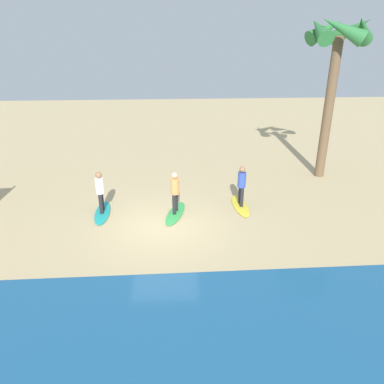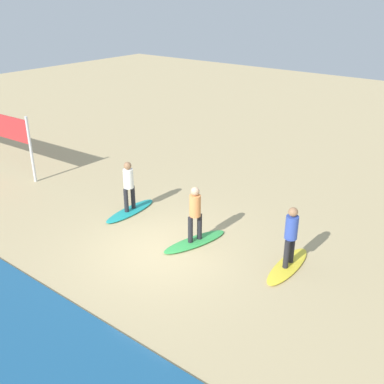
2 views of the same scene
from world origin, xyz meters
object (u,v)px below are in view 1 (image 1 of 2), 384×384
surfboard_green (175,213)px  palm_tree (337,48)px  surfboard_yellow (240,206)px  surfer_teal (100,189)px  surfer_green (175,190)px  surfer_yellow (242,183)px  surfboard_teal (103,212)px

surfboard_green → palm_tree: bearing=133.1°
surfboard_yellow → surfer_teal: 5.60m
surfboard_yellow → surfer_green: size_ratio=1.28×
surfer_yellow → surfer_teal: same height
surfboard_green → palm_tree: size_ratio=0.28×
surfer_yellow → surfboard_teal: size_ratio=0.78×
surfer_teal → surfboard_teal: bearing=0.0°
surfer_green → surfer_teal: (2.85, -0.25, 0.00)m
surfboard_yellow → palm_tree: bearing=123.4°
surfboard_yellow → palm_tree: (-4.60, -3.30, 5.87)m
surfboard_teal → surfer_teal: surfer_teal is taller
surfboard_yellow → surfboard_teal: 5.51m
surfer_yellow → surfer_teal: bearing=2.6°
surfboard_yellow → surfboard_teal: same height
surfer_teal → surfer_yellow: bearing=-177.4°
surfer_teal → surfer_green: bearing=174.9°
surfboard_green → surfboard_teal: bearing=-79.8°
surfboard_teal → surfer_teal: 0.99m
surfboard_yellow → surfboard_green: same height
surfboard_green → surfboard_yellow: bearing=116.1°
palm_tree → surfer_teal: bearing=19.4°
surfboard_green → surfer_teal: surfer_teal is taller
surfboard_green → surfer_green: (0.00, 0.00, 0.99)m
surfboard_yellow → surfboard_green: bearing=-81.6°
surfer_teal → palm_tree: bearing=-160.6°
surfboard_yellow → surfboard_green: size_ratio=1.00×
palm_tree → surfer_yellow: bearing=35.7°
surfboard_yellow → surfer_teal: bearing=-89.7°
surfboard_green → palm_tree: palm_tree is taller
surfboard_yellow → surfboard_teal: bearing=-89.7°
surfboard_green → surfer_teal: bearing=-79.8°
surfboard_teal → surfboard_yellow: bearing=90.5°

